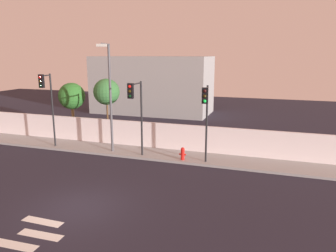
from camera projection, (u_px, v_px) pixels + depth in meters
ground_plane at (79, 207)px, 14.39m from camera, size 80.00×80.00×0.00m
sidewalk at (148, 153)px, 21.97m from camera, size 36.00×2.40×0.15m
perimeter_wall at (154, 135)px, 22.95m from camera, size 36.00×0.18×1.80m
traffic_light_left at (47, 95)px, 22.24m from camera, size 0.34×1.15×5.20m
traffic_light_center at (136, 103)px, 19.84m from camera, size 0.34×1.83×4.85m
traffic_light_right at (206, 109)px, 18.65m from camera, size 0.37×1.56×4.71m
street_lamp_curbside at (109, 90)px, 21.09m from camera, size 0.95×2.11×7.17m
fire_hydrant at (183, 153)px, 20.32m from camera, size 0.44×0.26×0.80m
roadside_tree_leftmost at (72, 96)px, 26.15m from camera, size 2.13×2.13×4.42m
roadside_tree_midleft at (107, 92)px, 25.07m from camera, size 2.03×2.03×4.82m
low_building_distant at (152, 85)px, 37.14m from camera, size 13.23×6.00×6.42m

